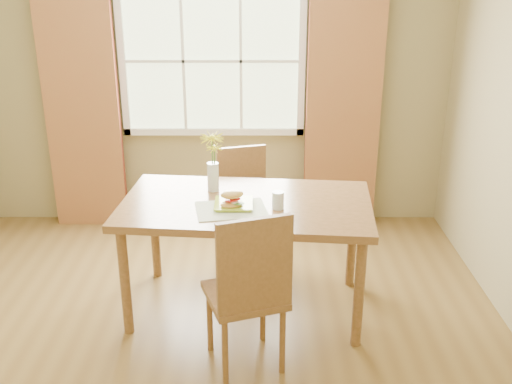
{
  "coord_description": "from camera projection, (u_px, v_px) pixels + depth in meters",
  "views": [
    {
      "loc": [
        0.39,
        -3.38,
        2.35
      ],
      "look_at": [
        0.38,
        0.27,
        0.9
      ],
      "focal_mm": 42.0,
      "sensor_mm": 36.0,
      "label": 1
    }
  ],
  "objects": [
    {
      "name": "room",
      "position": [
        191.0,
        139.0,
        3.51
      ],
      "size": [
        4.24,
        3.84,
        2.74
      ],
      "color": "brown",
      "rests_on": "ground"
    },
    {
      "name": "placemat",
      "position": [
        231.0,
        209.0,
        3.88
      ],
      "size": [
        0.5,
        0.4,
        0.01
      ],
      "primitive_type": "cube",
      "rotation": [
        0.0,
        0.0,
        0.17
      ],
      "color": "silver",
      "rests_on": "dining_table"
    },
    {
      "name": "curtain_right",
      "position": [
        343.0,
        109.0,
        5.26
      ],
      "size": [
        0.65,
        0.08,
        2.2
      ],
      "primitive_type": "cube",
      "color": "maroon",
      "rests_on": "room"
    },
    {
      "name": "flower_vase",
      "position": [
        213.0,
        157.0,
        4.12
      ],
      "size": [
        0.17,
        0.17,
        0.41
      ],
      "color": "silver",
      "rests_on": "dining_table"
    },
    {
      "name": "window",
      "position": [
        212.0,
        61.0,
        5.2
      ],
      "size": [
        1.62,
        0.06,
        1.32
      ],
      "color": "beige",
      "rests_on": "room"
    },
    {
      "name": "curtain_left",
      "position": [
        82.0,
        108.0,
        5.26
      ],
      "size": [
        0.65,
        0.08,
        2.2
      ],
      "primitive_type": "cube",
      "color": "maroon",
      "rests_on": "room"
    },
    {
      "name": "water_glass",
      "position": [
        278.0,
        201.0,
        3.89
      ],
      "size": [
        0.08,
        0.08,
        0.12
      ],
      "color": "silver",
      "rests_on": "dining_table"
    },
    {
      "name": "croissant_sandwich",
      "position": [
        232.0,
        199.0,
        3.86
      ],
      "size": [
        0.18,
        0.15,
        0.11
      ],
      "rotation": [
        0.0,
        0.0,
        0.32
      ],
      "color": "gold",
      "rests_on": "plate"
    },
    {
      "name": "chair_far",
      "position": [
        245.0,
        202.0,
        4.77
      ],
      "size": [
        0.49,
        0.49,
        0.95
      ],
      "rotation": [
        0.0,
        0.0,
        0.27
      ],
      "color": "brown",
      "rests_on": "room"
    },
    {
      "name": "dining_table",
      "position": [
        246.0,
        213.0,
        4.04
      ],
      "size": [
        1.75,
        1.09,
        0.81
      ],
      "rotation": [
        0.0,
        0.0,
        -0.09
      ],
      "color": "brown",
      "rests_on": "room"
    },
    {
      "name": "chair_near",
      "position": [
        249.0,
        287.0,
        3.44
      ],
      "size": [
        0.55,
        0.55,
        1.05
      ],
      "rotation": [
        0.0,
        0.0,
        0.33
      ],
      "color": "brown",
      "rests_on": "room"
    },
    {
      "name": "plate",
      "position": [
        234.0,
        205.0,
        3.94
      ],
      "size": [
        0.25,
        0.25,
        0.01
      ],
      "primitive_type": "cube",
      "rotation": [
        0.0,
        0.0,
        0.01
      ],
      "color": "#9FBB2E",
      "rests_on": "placemat"
    }
  ]
}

